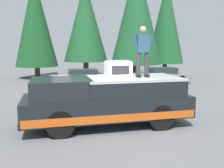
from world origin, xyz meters
The scene contains 10 objects.
ground_plane centered at (0.00, 0.00, 0.00)m, with size 90.00×90.00×0.00m, color slate.
pickup_truck centered at (0.42, 0.33, 0.87)m, with size 2.01×5.54×1.65m.
compressor_unit centered at (0.50, -0.07, 1.93)m, with size 0.65×0.84×0.56m.
person_on_truck_bed centered at (0.27, -0.86, 2.55)m, with size 0.29×0.72×1.69m.
parked_car_grey centered at (9.43, -5.78, 0.58)m, with size 1.64×4.10×1.16m.
parked_car_silver centered at (9.33, 0.11, 0.58)m, with size 1.64×4.10×1.16m.
conifer_far_left centered at (15.27, -8.81, 5.09)m, with size 3.51×3.51×9.12m.
conifer_left centered at (13.79, -5.29, 5.61)m, with size 4.45×4.45×10.08m.
conifer_center_left centered at (15.22, -1.01, 4.90)m, with size 3.91×3.91×8.46m.
conifer_center_right centered at (14.97, 3.24, 4.83)m, with size 3.55×3.55×8.67m.
Camera 1 is at (-7.83, 2.17, 2.66)m, focal length 40.88 mm.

